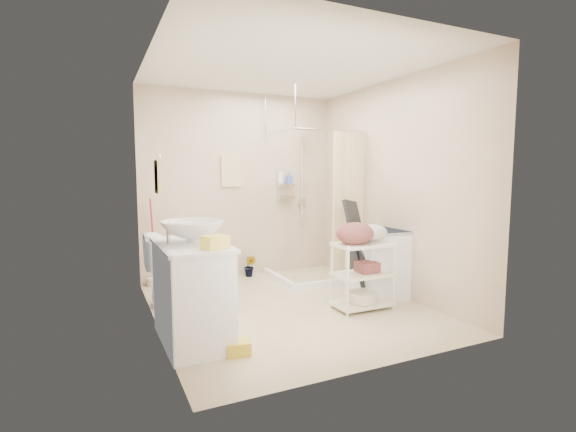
# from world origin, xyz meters

# --- Properties ---
(floor) EXTENTS (3.20, 3.20, 0.00)m
(floor) POSITION_xyz_m (0.00, 0.00, 0.00)
(floor) COLOR beige
(floor) RESTS_ON ground
(ceiling) EXTENTS (2.80, 3.20, 0.04)m
(ceiling) POSITION_xyz_m (0.00, 0.00, 2.60)
(ceiling) COLOR silver
(ceiling) RESTS_ON ground
(wall_back) EXTENTS (2.80, 0.04, 2.60)m
(wall_back) POSITION_xyz_m (0.00, 1.60, 1.30)
(wall_back) COLOR beige
(wall_back) RESTS_ON ground
(wall_front) EXTENTS (2.80, 0.04, 2.60)m
(wall_front) POSITION_xyz_m (0.00, -1.60, 1.30)
(wall_front) COLOR beige
(wall_front) RESTS_ON ground
(wall_left) EXTENTS (0.04, 3.20, 2.60)m
(wall_left) POSITION_xyz_m (-1.40, 0.00, 1.30)
(wall_left) COLOR beige
(wall_left) RESTS_ON ground
(wall_right) EXTENTS (0.04, 3.20, 2.60)m
(wall_right) POSITION_xyz_m (1.40, 0.00, 1.30)
(wall_right) COLOR beige
(wall_right) RESTS_ON ground
(vanity) EXTENTS (0.58, 1.01, 0.88)m
(vanity) POSITION_xyz_m (-1.16, -0.48, 0.44)
(vanity) COLOR white
(vanity) RESTS_ON ground
(sink) EXTENTS (0.61, 0.61, 0.19)m
(sink) POSITION_xyz_m (-1.13, -0.43, 0.97)
(sink) COLOR silver
(sink) RESTS_ON vanity
(counter_basket) EXTENTS (0.23, 0.20, 0.11)m
(counter_basket) POSITION_xyz_m (-1.04, -0.83, 0.93)
(counter_basket) COLOR #FAE44E
(counter_basket) RESTS_ON vanity
(floor_basket) EXTENTS (0.31, 0.26, 0.15)m
(floor_basket) POSITION_xyz_m (-0.88, -0.92, 0.08)
(floor_basket) COLOR yellow
(floor_basket) RESTS_ON ground
(toilet) EXTENTS (0.82, 0.49, 0.81)m
(toilet) POSITION_xyz_m (-1.04, 0.61, 0.41)
(toilet) COLOR silver
(toilet) RESTS_ON ground
(mop) EXTENTS (0.14, 0.14, 1.15)m
(mop) POSITION_xyz_m (-1.27, 1.52, 0.58)
(mop) COLOR red
(mop) RESTS_ON ground
(potted_plant_a) EXTENTS (0.19, 0.13, 0.34)m
(potted_plant_a) POSITION_xyz_m (-0.22, 1.44, 0.17)
(potted_plant_a) COLOR #955527
(potted_plant_a) RESTS_ON ground
(potted_plant_b) EXTENTS (0.22, 0.22, 0.31)m
(potted_plant_b) POSITION_xyz_m (0.08, 1.46, 0.15)
(potted_plant_b) COLOR brown
(potted_plant_b) RESTS_ON ground
(hanging_towel) EXTENTS (0.28, 0.03, 0.42)m
(hanging_towel) POSITION_xyz_m (-0.15, 1.58, 1.50)
(hanging_towel) COLOR beige
(hanging_towel) RESTS_ON wall_back
(towel_ring) EXTENTS (0.04, 0.22, 0.34)m
(towel_ring) POSITION_xyz_m (-1.38, -0.20, 1.47)
(towel_ring) COLOR #D6CB87
(towel_ring) RESTS_ON wall_left
(tp_holder) EXTENTS (0.08, 0.12, 0.14)m
(tp_holder) POSITION_xyz_m (-1.36, 0.05, 0.72)
(tp_holder) COLOR white
(tp_holder) RESTS_ON wall_left
(shower) EXTENTS (1.10, 1.10, 2.10)m
(shower) POSITION_xyz_m (0.85, 1.05, 1.05)
(shower) COLOR white
(shower) RESTS_ON ground
(shampoo_bottle_a) EXTENTS (0.11, 0.11, 0.22)m
(shampoo_bottle_a) POSITION_xyz_m (0.58, 1.51, 1.43)
(shampoo_bottle_a) COLOR silver
(shampoo_bottle_a) RESTS_ON shower
(shampoo_bottle_b) EXTENTS (0.08, 0.08, 0.17)m
(shampoo_bottle_b) POSITION_xyz_m (0.72, 1.52, 1.41)
(shampoo_bottle_b) COLOR #3C5CAF
(shampoo_bottle_b) RESTS_ON shower
(washing_machine) EXTENTS (0.59, 0.61, 0.81)m
(washing_machine) POSITION_xyz_m (1.14, -0.09, 0.40)
(washing_machine) COLOR silver
(washing_machine) RESTS_ON ground
(laundry_rack) EXTENTS (0.64, 0.38, 0.87)m
(laundry_rack) POSITION_xyz_m (0.72, -0.38, 0.44)
(laundry_rack) COLOR silver
(laundry_rack) RESTS_ON ground
(ironing_board) EXTENTS (0.34, 0.26, 1.20)m
(ironing_board) POSITION_xyz_m (0.94, -0.00, 0.60)
(ironing_board) COLOR black
(ironing_board) RESTS_ON ground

